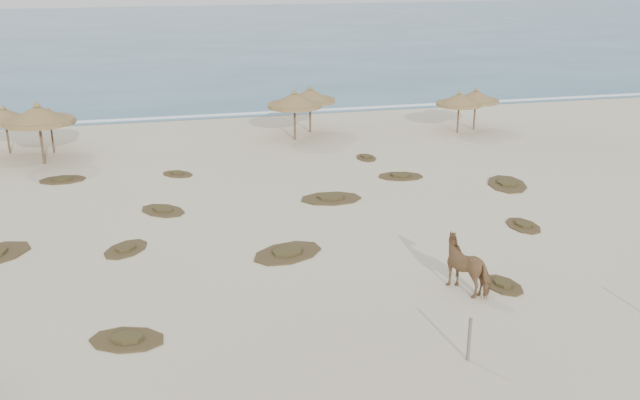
# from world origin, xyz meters

# --- Properties ---
(ground) EXTENTS (160.00, 160.00, 0.00)m
(ground) POSITION_xyz_m (0.00, 0.00, 0.00)
(ground) COLOR beige
(ground) RESTS_ON ground
(ocean) EXTENTS (200.00, 100.00, 0.01)m
(ocean) POSITION_xyz_m (0.00, 75.00, 0.00)
(ocean) COLOR #24516D
(ocean) RESTS_ON ground
(foam_line) EXTENTS (70.00, 0.60, 0.01)m
(foam_line) POSITION_xyz_m (0.00, 26.00, 0.00)
(foam_line) COLOR white
(foam_line) RESTS_ON ground
(palapa_0) EXTENTS (3.16, 3.16, 2.60)m
(palapa_0) POSITION_xyz_m (-11.46, 19.27, 2.02)
(palapa_0) COLOR brown
(palapa_0) RESTS_ON ground
(palapa_1) EXTENTS (4.28, 4.28, 3.20)m
(palapa_1) POSITION_xyz_m (-9.43, 16.77, 2.48)
(palapa_1) COLOR brown
(palapa_1) RESTS_ON ground
(palapa_2) EXTENTS (3.35, 3.35, 2.47)m
(palapa_2) POSITION_xyz_m (-9.19, 18.80, 1.92)
(palapa_2) COLOR brown
(palapa_2) RESTS_ON ground
(palapa_3) EXTENTS (3.79, 3.79, 2.89)m
(palapa_3) POSITION_xyz_m (3.84, 18.63, 2.24)
(palapa_3) COLOR brown
(palapa_3) RESTS_ON ground
(palapa_4) EXTENTS (3.53, 3.53, 2.77)m
(palapa_4) POSITION_xyz_m (5.07, 20.18, 2.15)
(palapa_4) COLOR brown
(palapa_4) RESTS_ON ground
(palapa_5) EXTENTS (2.71, 2.71, 2.52)m
(palapa_5) POSITION_xyz_m (13.49, 18.05, 1.95)
(palapa_5) COLOR brown
(palapa_5) RESTS_ON ground
(palapa_6) EXTENTS (3.18, 3.18, 2.55)m
(palapa_6) POSITION_xyz_m (14.79, 18.59, 1.97)
(palapa_6) COLOR brown
(palapa_6) RESTS_ON ground
(horse) EXTENTS (1.71, 2.18, 1.68)m
(horse) POSITION_xyz_m (5.43, -1.22, 0.84)
(horse) COLOR #8C5F3F
(horse) RESTS_ON ground
(fence_post_near) EXTENTS (0.11, 0.11, 1.23)m
(fence_post_near) POSITION_xyz_m (3.72, -5.05, 0.62)
(fence_post_near) COLOR #6B6050
(fence_post_near) RESTS_ON ground
(scrub_2) EXTENTS (2.16, 2.30, 0.16)m
(scrub_2) POSITION_xyz_m (-5.19, 4.51, 0.05)
(scrub_2) COLOR #4F3D23
(scrub_2) RESTS_ON ground
(scrub_3) EXTENTS (2.78, 1.91, 0.16)m
(scrub_3) POSITION_xyz_m (3.34, 8.20, 0.05)
(scrub_3) COLOR #4F3D23
(scrub_3) RESTS_ON ground
(scrub_4) EXTENTS (1.21, 1.82, 0.16)m
(scrub_4) POSITION_xyz_m (9.85, 3.35, 0.05)
(scrub_4) COLOR #4F3D23
(scrub_4) RESTS_ON ground
(scrub_5) EXTENTS (2.41, 3.06, 0.16)m
(scrub_5) POSITION_xyz_m (11.69, 8.29, 0.05)
(scrub_5) COLOR #4F3D23
(scrub_5) RESTS_ON ground
(scrub_6) EXTENTS (2.16, 1.42, 0.16)m
(scrub_6) POSITION_xyz_m (-8.27, 13.66, 0.05)
(scrub_6) COLOR #4F3D23
(scrub_6) RESTS_ON ground
(scrub_7) EXTENTS (2.39, 1.79, 0.16)m
(scrub_7) POSITION_xyz_m (7.33, 10.56, 0.05)
(scrub_7) COLOR #4F3D23
(scrub_7) RESTS_ON ground
(scrub_9) EXTENTS (3.20, 2.74, 0.16)m
(scrub_9) POSITION_xyz_m (0.41, 2.85, 0.05)
(scrub_9) COLOR #4F3D23
(scrub_9) RESTS_ON ground
(scrub_10) EXTENTS (0.98, 1.51, 0.16)m
(scrub_10) POSITION_xyz_m (6.67, 14.00, 0.05)
(scrub_10) COLOR #4F3D23
(scrub_10) RESTS_ON ground
(scrub_11) EXTENTS (2.44, 1.96, 0.16)m
(scrub_11) POSITION_xyz_m (-5.02, -2.00, 0.05)
(scrub_11) COLOR #4F3D23
(scrub_11) RESTS_ON ground
(scrub_12) EXTENTS (1.32, 1.78, 0.16)m
(scrub_12) POSITION_xyz_m (6.64, -1.26, 0.05)
(scrub_12) COLOR #4F3D23
(scrub_12) RESTS_ON ground
(scrub_13) EXTENTS (2.43, 2.44, 0.16)m
(scrub_13) POSITION_xyz_m (-3.79, 8.31, 0.05)
(scrub_13) COLOR #4F3D23
(scrub_13) RESTS_ON ground
(scrub_14) EXTENTS (1.89, 1.80, 0.16)m
(scrub_14) POSITION_xyz_m (-2.97, 13.33, 0.05)
(scrub_14) COLOR #4F3D23
(scrub_14) RESTS_ON ground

